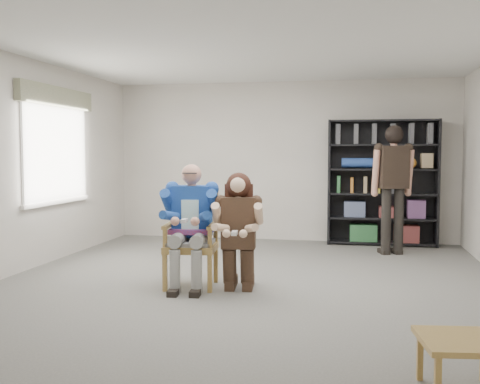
% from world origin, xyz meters
% --- Properties ---
extents(room_shell, '(6.00, 7.00, 2.80)m').
position_xyz_m(room_shell, '(0.00, 0.00, 1.40)').
color(room_shell, beige).
rests_on(room_shell, ground).
extents(floor, '(6.00, 7.00, 0.01)m').
position_xyz_m(floor, '(0.00, 0.00, 0.00)').
color(floor, '#615F5A').
rests_on(floor, ground).
extents(window_left, '(0.16, 2.00, 1.75)m').
position_xyz_m(window_left, '(-2.95, 1.00, 1.63)').
color(window_left, white).
rests_on(window_left, room_shell).
extents(armchair, '(0.70, 0.68, 1.10)m').
position_xyz_m(armchair, '(-0.61, -0.22, 0.55)').
color(armchair, olive).
rests_on(armchair, floor).
extents(seated_man, '(0.70, 0.92, 1.43)m').
position_xyz_m(seated_man, '(-0.61, -0.22, 0.72)').
color(seated_man, navy).
rests_on(seated_man, floor).
extents(kneeling_woman, '(0.64, 0.93, 1.31)m').
position_xyz_m(kneeling_woman, '(-0.03, -0.34, 0.66)').
color(kneeling_woman, '#36271D').
rests_on(kneeling_woman, floor).
extents(bookshelf, '(1.80, 0.38, 2.10)m').
position_xyz_m(bookshelf, '(1.70, 3.28, 1.05)').
color(bookshelf, black).
rests_on(bookshelf, floor).
extents(standing_man, '(0.67, 0.51, 1.94)m').
position_xyz_m(standing_man, '(1.81, 2.38, 0.97)').
color(standing_man, black).
rests_on(standing_man, floor).
extents(side_table, '(0.59, 0.59, 0.37)m').
position_xyz_m(side_table, '(1.91, -2.67, 0.18)').
color(side_table, olive).
rests_on(side_table, floor).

